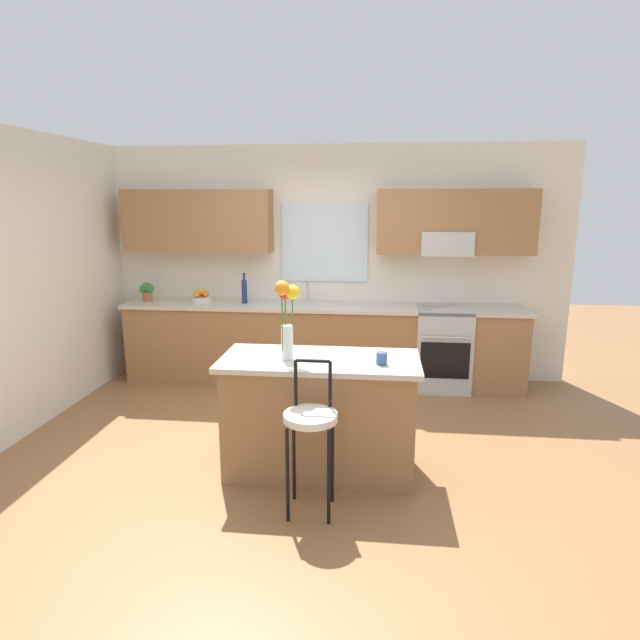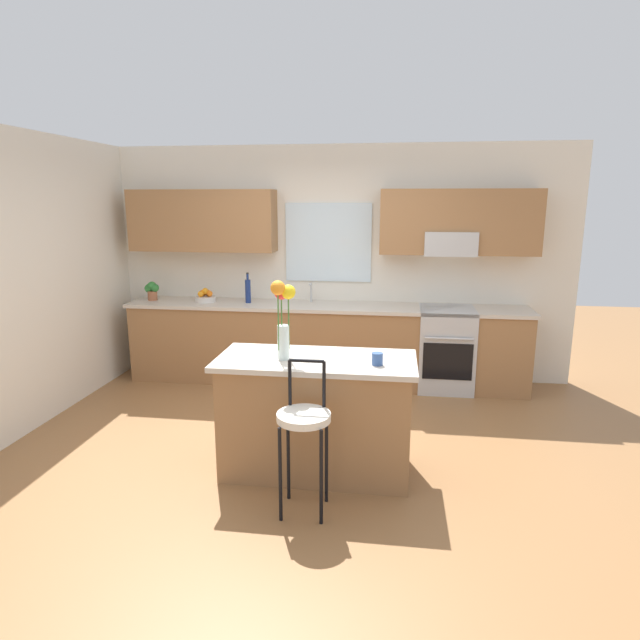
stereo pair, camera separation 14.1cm
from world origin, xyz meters
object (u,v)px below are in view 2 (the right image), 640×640
(oven_range, at_px, (445,349))
(bar_stool_near, at_px, (304,424))
(kitchen_island, at_px, (316,415))
(potted_plant_small, at_px, (152,290))
(fruit_bowl_oranges, at_px, (205,297))
(flower_vase, at_px, (283,311))
(mug_ceramic, at_px, (377,359))
(bottle_olive_oil, at_px, (248,291))

(oven_range, height_order, bar_stool_near, bar_stool_near)
(kitchen_island, relative_size, bar_stool_near, 1.44)
(potted_plant_small, bearing_deg, fruit_bowl_oranges, 0.31)
(flower_vase, distance_m, fruit_bowl_oranges, 2.59)
(oven_range, bearing_deg, mug_ceramic, -107.66)
(bottle_olive_oil, bearing_deg, potted_plant_small, 179.96)
(kitchen_island, bearing_deg, fruit_bowl_oranges, 127.57)
(flower_vase, height_order, mug_ceramic, flower_vase)
(oven_range, relative_size, fruit_bowl_oranges, 3.83)
(oven_range, xyz_separation_m, potted_plant_small, (-3.43, 0.03, 0.59))
(mug_ceramic, bearing_deg, fruit_bowl_oranges, 133.25)
(kitchen_island, distance_m, potted_plant_small, 3.15)
(kitchen_island, height_order, bar_stool_near, bar_stool_near)
(kitchen_island, height_order, potted_plant_small, potted_plant_small)
(kitchen_island, height_order, flower_vase, flower_vase)
(fruit_bowl_oranges, distance_m, bottle_olive_oil, 0.52)
(fruit_bowl_oranges, height_order, bottle_olive_oil, bottle_olive_oil)
(bottle_olive_oil, bearing_deg, flower_vase, -68.19)
(flower_vase, distance_m, bottle_olive_oil, 2.34)
(oven_range, height_order, flower_vase, flower_vase)
(kitchen_island, bearing_deg, mug_ceramic, -13.03)
(oven_range, bearing_deg, flower_vase, -123.02)
(fruit_bowl_oranges, bearing_deg, potted_plant_small, -179.69)
(bar_stool_near, height_order, bottle_olive_oil, bottle_olive_oil)
(flower_vase, distance_m, mug_ceramic, 0.77)
(fruit_bowl_oranges, bearing_deg, bottle_olive_oil, -0.48)
(bar_stool_near, distance_m, fruit_bowl_oranges, 3.14)
(bar_stool_near, height_order, fruit_bowl_oranges, fruit_bowl_oranges)
(bar_stool_near, height_order, potted_plant_small, potted_plant_small)
(oven_range, bearing_deg, bar_stool_near, -113.68)
(flower_vase, xyz_separation_m, mug_ceramic, (0.70, -0.04, -0.33))
(bottle_olive_oil, bearing_deg, fruit_bowl_oranges, 179.52)
(flower_vase, relative_size, fruit_bowl_oranges, 2.49)
(flower_vase, relative_size, potted_plant_small, 2.68)
(mug_ceramic, distance_m, bottle_olive_oil, 2.71)
(potted_plant_small, bearing_deg, bar_stool_near, -49.49)
(oven_range, relative_size, bar_stool_near, 0.88)
(flower_vase, height_order, fruit_bowl_oranges, flower_vase)
(bar_stool_near, distance_m, bottle_olive_oil, 2.91)
(mug_ceramic, bearing_deg, kitchen_island, 166.97)
(kitchen_island, xyz_separation_m, flower_vase, (-0.24, -0.06, 0.83))
(oven_range, xyz_separation_m, flower_vase, (-1.39, -2.14, 0.83))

